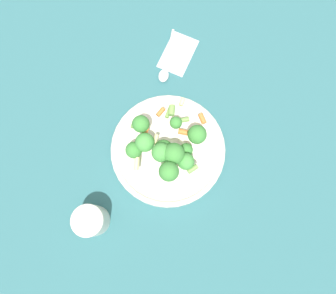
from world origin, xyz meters
The scene contains 6 objects.
ground_plane centered at (0.00, 0.00, 0.00)m, with size 3.00×3.00×0.00m, color #2D6066.
bowl centered at (0.00, 0.00, 0.02)m, with size 0.27×0.27×0.04m.
pasta_salad centered at (0.00, -0.01, 0.09)m, with size 0.18×0.21×0.10m.
cup centered at (0.00, -0.24, 0.04)m, with size 0.07×0.07×0.09m.
napkin centered at (-0.17, 0.20, 0.00)m, with size 0.11×0.13×0.01m.
spoon centered at (-0.17, 0.15, 0.01)m, with size 0.10×0.13×0.01m.
Camera 1 is at (0.12, -0.12, 0.79)m, focal length 35.00 mm.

